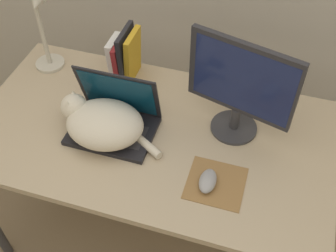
{
  "coord_description": "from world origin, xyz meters",
  "views": [
    {
      "loc": [
        0.39,
        -0.64,
        1.97
      ],
      "look_at": [
        0.08,
        0.35,
        0.85
      ],
      "focal_mm": 45.0,
      "sensor_mm": 36.0,
      "label": 1
    }
  ],
  "objects_px": {
    "laptop": "(114,119)",
    "computer_mouse": "(208,181)",
    "desk_lamp": "(41,14)",
    "book_row": "(125,57)",
    "cat": "(102,123)",
    "external_monitor": "(241,87)"
  },
  "relations": [
    {
      "from": "computer_mouse",
      "to": "book_row",
      "type": "relative_size",
      "value": 0.45
    },
    {
      "from": "book_row",
      "to": "desk_lamp",
      "type": "height_order",
      "value": "desk_lamp"
    },
    {
      "from": "desk_lamp",
      "to": "computer_mouse",
      "type": "bearing_deg",
      "value": -26.74
    },
    {
      "from": "cat",
      "to": "external_monitor",
      "type": "relative_size",
      "value": 1.04
    },
    {
      "from": "book_row",
      "to": "cat",
      "type": "bearing_deg",
      "value": -82.71
    },
    {
      "from": "computer_mouse",
      "to": "laptop",
      "type": "bearing_deg",
      "value": 158.89
    },
    {
      "from": "computer_mouse",
      "to": "desk_lamp",
      "type": "bearing_deg",
      "value": 153.26
    },
    {
      "from": "computer_mouse",
      "to": "desk_lamp",
      "type": "distance_m",
      "value": 0.94
    },
    {
      "from": "external_monitor",
      "to": "desk_lamp",
      "type": "distance_m",
      "value": 0.85
    },
    {
      "from": "cat",
      "to": "computer_mouse",
      "type": "distance_m",
      "value": 0.45
    },
    {
      "from": "desk_lamp",
      "to": "book_row",
      "type": "bearing_deg",
      "value": 11.02
    },
    {
      "from": "external_monitor",
      "to": "desk_lamp",
      "type": "xyz_separation_m",
      "value": [
        -0.84,
        0.11,
        0.07
      ]
    },
    {
      "from": "computer_mouse",
      "to": "external_monitor",
      "type": "bearing_deg",
      "value": 82.89
    },
    {
      "from": "cat",
      "to": "computer_mouse",
      "type": "height_order",
      "value": "cat"
    },
    {
      "from": "cat",
      "to": "desk_lamp",
      "type": "bearing_deg",
      "value": 141.04
    },
    {
      "from": "external_monitor",
      "to": "book_row",
      "type": "distance_m",
      "value": 0.56
    },
    {
      "from": "external_monitor",
      "to": "cat",
      "type": "bearing_deg",
      "value": -158.89
    },
    {
      "from": "laptop",
      "to": "desk_lamp",
      "type": "relative_size",
      "value": 0.74
    },
    {
      "from": "cat",
      "to": "desk_lamp",
      "type": "relative_size",
      "value": 0.97
    },
    {
      "from": "laptop",
      "to": "computer_mouse",
      "type": "height_order",
      "value": "laptop"
    },
    {
      "from": "laptop",
      "to": "external_monitor",
      "type": "bearing_deg",
      "value": 16.46
    },
    {
      "from": "laptop",
      "to": "cat",
      "type": "xyz_separation_m",
      "value": [
        -0.03,
        -0.05,
        0.02
      ]
    }
  ]
}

